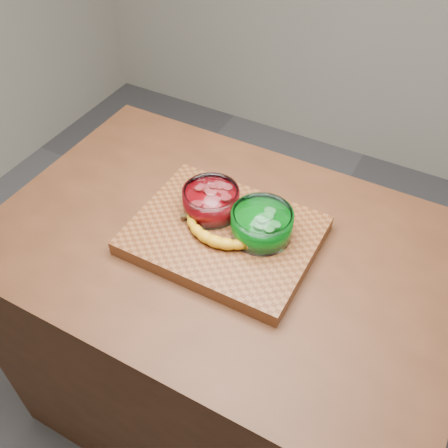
% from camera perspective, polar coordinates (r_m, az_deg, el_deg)
% --- Properties ---
extents(ground, '(3.50, 3.50, 0.00)m').
position_cam_1_polar(ground, '(2.02, 0.00, -19.49)').
color(ground, '#535357').
rests_on(ground, ground).
extents(counter, '(1.20, 0.80, 0.90)m').
position_cam_1_polar(counter, '(1.63, 0.00, -12.73)').
color(counter, '#512C18').
rests_on(counter, ground).
extents(cutting_board, '(0.45, 0.35, 0.04)m').
position_cam_1_polar(cutting_board, '(1.25, 0.00, -1.29)').
color(cutting_board, brown).
rests_on(cutting_board, counter).
extents(bowl_red, '(0.14, 0.14, 0.07)m').
position_cam_1_polar(bowl_red, '(1.27, -1.50, 2.65)').
color(bowl_red, white).
rests_on(bowl_red, cutting_board).
extents(bowl_green, '(0.15, 0.15, 0.07)m').
position_cam_1_polar(bowl_green, '(1.21, 4.34, -0.01)').
color(bowl_green, white).
rests_on(bowl_green, cutting_board).
extents(banana, '(0.25, 0.11, 0.03)m').
position_cam_1_polar(banana, '(1.21, -0.49, -1.03)').
color(banana, orange).
rests_on(banana, cutting_board).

